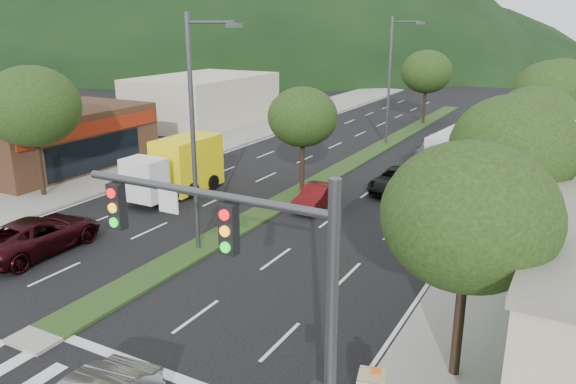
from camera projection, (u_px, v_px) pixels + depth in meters
The scene contains 27 objects.
ground at pixel (46, 335), 18.00m from camera, with size 160.00×160.00×0.00m, color black.
sidewalk_right at pixel (543, 189), 33.28m from camera, with size 5.00×90.00×0.15m, color gray.
sidewalk_left at pixel (198, 146), 44.92m from camera, with size 6.00×90.00×0.15m, color gray.
median at pixel (364, 156), 41.51m from camera, with size 1.60×56.00×0.12m, color #1F3C16.
traffic_signal at pixel (260, 282), 11.23m from camera, with size 6.12×0.40×7.00m.
shop_left at pixel (43, 137), 38.45m from camera, with size 10.15×12.00×4.00m.
bldg_left_far at pixel (204, 100), 54.58m from camera, with size 9.00×14.00×4.60m, color beige.
hill_far at pixel (191, 59), 146.97m from camera, with size 176.00×132.00×82.00m, color black.
tree_r_a at pixel (469, 216), 14.47m from camera, with size 4.60×4.60×6.63m.
tree_r_b at pixel (513, 149), 21.13m from camera, with size 4.80×4.80×6.94m.
tree_r_c at pixel (535, 124), 27.94m from camera, with size 4.40×4.40×6.48m.
tree_r_d at pixel (552, 93), 36.22m from camera, with size 5.00×5.00×7.17m.
tree_r_e at pixel (562, 83), 44.70m from camera, with size 4.60×4.60×6.71m.
tree_med_near at pixel (303, 117), 31.83m from camera, with size 4.00×4.00×6.02m.
tree_med_far at pixel (427, 72), 53.51m from camera, with size 4.80×4.80×6.94m.
tree_l_a at pixel (32, 106), 30.60m from camera, with size 5.20×5.20×7.25m.
streetlight_near at pixel (196, 124), 23.00m from camera, with size 2.60×0.25×10.00m.
streetlight_mid at pixel (392, 75), 44.01m from camera, with size 2.60×0.25×10.00m.
suv_maroon at pixel (39, 235), 24.31m from camera, with size 2.60×5.65×1.57m, color black.
car_queue_a at pixel (429, 162), 36.90m from camera, with size 1.81×4.51×1.54m, color black.
car_queue_b at pixel (433, 148), 41.64m from camera, with size 1.82×4.47×1.30m, color #56575C.
car_queue_c at pixel (317, 196), 30.11m from camera, with size 1.34×3.83×1.26m, color #510D0E.
car_queue_d at pixel (396, 180), 33.02m from camera, with size 2.22×4.82×1.34m, color black.
car_queue_e at pixel (450, 136), 45.79m from camera, with size 1.50×3.72×1.27m, color #444549.
car_queue_f at pixel (503, 129), 48.42m from camera, with size 2.02×4.97×1.44m, color black.
box_truck at pixel (179, 169), 32.25m from camera, with size 2.55×6.48×3.19m.
motorhome at pixel (462, 151), 36.03m from camera, with size 3.13×8.15×3.06m.
Camera 1 is at (14.40, -10.24, 9.65)m, focal length 35.00 mm.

